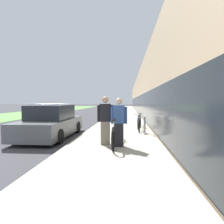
{
  "coord_description": "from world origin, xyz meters",
  "views": [
    {
      "loc": [
        5.82,
        -4.81,
        1.7
      ],
      "look_at": [
        4.35,
        13.13,
        0.72
      ],
      "focal_mm": 32.0,
      "sensor_mm": 36.0,
      "label": 1
    }
  ],
  "objects_px": {
    "person_rider": "(119,122)",
    "parked_sedan_curbside": "(51,123)",
    "person_bystander": "(105,120)",
    "bike_rack_hoop": "(145,123)",
    "cruiser_bike_middle": "(140,121)",
    "cruiser_bike_nearest": "(139,124)",
    "tandem_bicycle": "(115,133)"
  },
  "relations": [
    {
      "from": "person_rider",
      "to": "parked_sedan_curbside",
      "type": "distance_m",
      "value": 3.98
    },
    {
      "from": "person_rider",
      "to": "parked_sedan_curbside",
      "type": "relative_size",
      "value": 0.36
    },
    {
      "from": "person_bystander",
      "to": "bike_rack_hoop",
      "type": "relative_size",
      "value": 2.06
    },
    {
      "from": "cruiser_bike_middle",
      "to": "cruiser_bike_nearest",
      "type": "bearing_deg",
      "value": -95.12
    },
    {
      "from": "tandem_bicycle",
      "to": "person_bystander",
      "type": "distance_m",
      "value": 0.59
    },
    {
      "from": "person_rider",
      "to": "parked_sedan_curbside",
      "type": "bearing_deg",
      "value": 145.84
    },
    {
      "from": "bike_rack_hoop",
      "to": "person_bystander",
      "type": "bearing_deg",
      "value": -122.37
    },
    {
      "from": "cruiser_bike_nearest",
      "to": "person_bystander",
      "type": "bearing_deg",
      "value": -112.07
    },
    {
      "from": "person_rider",
      "to": "person_bystander",
      "type": "xyz_separation_m",
      "value": [
        -0.51,
        0.29,
        0.03
      ]
    },
    {
      "from": "person_bystander",
      "to": "bike_rack_hoop",
      "type": "bearing_deg",
      "value": 57.63
    },
    {
      "from": "bike_rack_hoop",
      "to": "cruiser_bike_nearest",
      "type": "xyz_separation_m",
      "value": [
        -0.25,
        0.82,
        -0.15
      ]
    },
    {
      "from": "tandem_bicycle",
      "to": "person_bystander",
      "type": "xyz_separation_m",
      "value": [
        -0.35,
        -0.07,
        0.46
      ]
    },
    {
      "from": "person_bystander",
      "to": "bike_rack_hoop",
      "type": "height_order",
      "value": "person_bystander"
    },
    {
      "from": "person_rider",
      "to": "cruiser_bike_middle",
      "type": "relative_size",
      "value": 0.98
    },
    {
      "from": "cruiser_bike_nearest",
      "to": "cruiser_bike_middle",
      "type": "distance_m",
      "value": 1.96
    },
    {
      "from": "cruiser_bike_middle",
      "to": "parked_sedan_curbside",
      "type": "xyz_separation_m",
      "value": [
        -4.32,
        -3.37,
        0.2
      ]
    },
    {
      "from": "cruiser_bike_middle",
      "to": "parked_sedan_curbside",
      "type": "distance_m",
      "value": 5.49
    },
    {
      "from": "person_rider",
      "to": "cruiser_bike_nearest",
      "type": "xyz_separation_m",
      "value": [
        0.86,
        3.65,
        -0.48
      ]
    },
    {
      "from": "tandem_bicycle",
      "to": "person_bystander",
      "type": "height_order",
      "value": "person_bystander"
    },
    {
      "from": "person_bystander",
      "to": "cruiser_bike_middle",
      "type": "bearing_deg",
      "value": 73.85
    },
    {
      "from": "tandem_bicycle",
      "to": "cruiser_bike_middle",
      "type": "xyz_separation_m",
      "value": [
        1.19,
        5.24,
        -0.06
      ]
    },
    {
      "from": "person_rider",
      "to": "bike_rack_hoop",
      "type": "xyz_separation_m",
      "value": [
        1.11,
        2.84,
        -0.33
      ]
    },
    {
      "from": "parked_sedan_curbside",
      "to": "person_bystander",
      "type": "bearing_deg",
      "value": -34.91
    },
    {
      "from": "person_bystander",
      "to": "bike_rack_hoop",
      "type": "xyz_separation_m",
      "value": [
        1.61,
        2.55,
        -0.36
      ]
    },
    {
      "from": "person_bystander",
      "to": "cruiser_bike_middle",
      "type": "xyz_separation_m",
      "value": [
        1.54,
        5.32,
        -0.52
      ]
    },
    {
      "from": "tandem_bicycle",
      "to": "bike_rack_hoop",
      "type": "relative_size",
      "value": 3.36
    },
    {
      "from": "person_rider",
      "to": "parked_sedan_curbside",
      "type": "height_order",
      "value": "person_rider"
    },
    {
      "from": "bike_rack_hoop",
      "to": "cruiser_bike_nearest",
      "type": "bearing_deg",
      "value": 106.96
    },
    {
      "from": "person_bystander",
      "to": "parked_sedan_curbside",
      "type": "distance_m",
      "value": 3.41
    },
    {
      "from": "person_bystander",
      "to": "cruiser_bike_nearest",
      "type": "bearing_deg",
      "value": 67.93
    },
    {
      "from": "cruiser_bike_middle",
      "to": "parked_sedan_curbside",
      "type": "height_order",
      "value": "parked_sedan_curbside"
    },
    {
      "from": "person_bystander",
      "to": "person_rider",
      "type": "bearing_deg",
      "value": -29.78
    }
  ]
}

